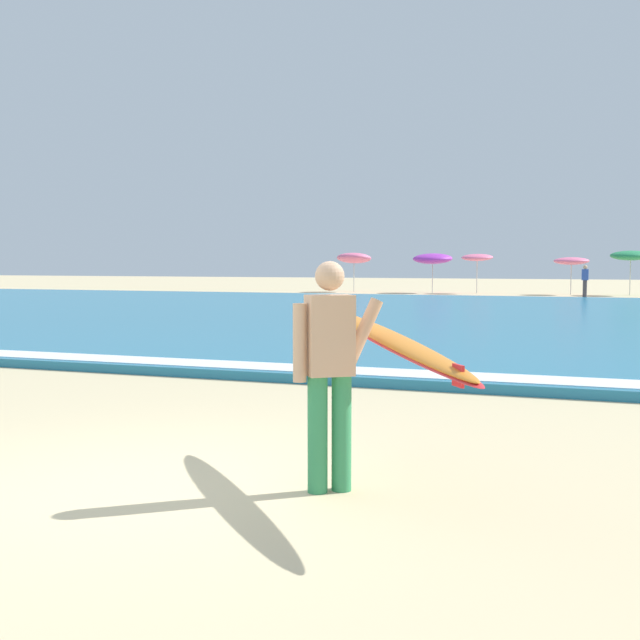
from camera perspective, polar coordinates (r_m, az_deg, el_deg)
name	(u,v)px	position (r m, az deg, el deg)	size (l,w,h in m)	color
ground_plane	(156,487)	(6.43, -11.58, -11.50)	(160.00, 160.00, 0.00)	beige
sea	(499,317)	(24.76, 12.60, 0.19)	(120.00, 28.00, 0.14)	teal
surf_foam	(372,371)	(11.67, 3.73, -3.66)	(120.00, 0.81, 0.01)	white
surfer_with_board	(361,354)	(6.06, 2.95, -2.40)	(1.98, 2.57, 1.73)	#338E56
beach_umbrella_0	(354,258)	(46.88, 2.42, 4.41)	(2.00, 2.05, 2.35)	beige
beach_umbrella_1	(433,259)	(45.66, 7.99, 4.33)	(2.21, 2.24, 2.28)	beige
beach_umbrella_2	(477,257)	(45.28, 11.08, 4.37)	(1.73, 1.75, 2.23)	beige
beach_umbrella_3	(571,261)	(44.69, 17.39, 4.01)	(1.83, 1.84, 2.01)	beige
beach_umbrella_4	(631,256)	(44.74, 21.16, 4.28)	(2.04, 2.07, 2.38)	beige
beachgoer_near_row_left	(585,280)	(41.69, 18.27, 2.70)	(0.32, 0.20, 1.58)	#383842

